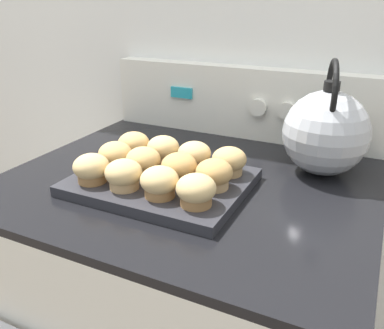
{
  "coord_description": "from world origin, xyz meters",
  "views": [
    {
      "loc": [
        0.36,
        -0.38,
        1.28
      ],
      "look_at": [
        0.02,
        0.31,
        0.96
      ],
      "focal_mm": 38.0,
      "sensor_mm": 36.0,
      "label": 1
    }
  ],
  "objects_px": {
    "muffin_r0_c0": "(91,169)",
    "muffin_r1_c0": "(115,156)",
    "muffin_pan": "(161,182)",
    "muffin_r2_c3": "(229,161)",
    "muffin_r0_c1": "(124,175)",
    "muffin_r1_c3": "(214,174)",
    "muffin_r1_c1": "(143,161)",
    "muffin_r0_c3": "(196,191)",
    "muffin_r2_c1": "(163,149)",
    "tea_kettle": "(326,131)",
    "muffin_r1_c2": "(179,168)",
    "muffin_r0_c2": "(160,182)",
    "muffin_r2_c2": "(194,155)",
    "muffin_r2_c0": "(134,145)"
  },
  "relations": [
    {
      "from": "muffin_pan",
      "to": "tea_kettle",
      "type": "relative_size",
      "value": 1.38
    },
    {
      "from": "muffin_r1_c1",
      "to": "muffin_r0_c2",
      "type": "bearing_deg",
      "value": -41.95
    },
    {
      "from": "muffin_r0_c3",
      "to": "muffin_r2_c2",
      "type": "height_order",
      "value": "same"
    },
    {
      "from": "muffin_r0_c1",
      "to": "muffin_r0_c3",
      "type": "bearing_deg",
      "value": -0.29
    },
    {
      "from": "muffin_r0_c3",
      "to": "muffin_r1_c1",
      "type": "xyz_separation_m",
      "value": [
        -0.16,
        0.08,
        0.0
      ]
    },
    {
      "from": "muffin_r1_c2",
      "to": "muffin_r2_c1",
      "type": "height_order",
      "value": "same"
    },
    {
      "from": "muffin_r2_c1",
      "to": "tea_kettle",
      "type": "bearing_deg",
      "value": 23.71
    },
    {
      "from": "muffin_r0_c1",
      "to": "muffin_r2_c1",
      "type": "xyz_separation_m",
      "value": [
        -0.0,
        0.16,
        0.0
      ]
    },
    {
      "from": "muffin_r1_c1",
      "to": "muffin_r1_c2",
      "type": "xyz_separation_m",
      "value": [
        0.08,
        0.0,
        0.0
      ]
    },
    {
      "from": "muffin_r0_c3",
      "to": "muffin_r1_c2",
      "type": "height_order",
      "value": "same"
    },
    {
      "from": "muffin_r0_c2",
      "to": "muffin_r1_c0",
      "type": "xyz_separation_m",
      "value": [
        -0.16,
        0.08,
        0.0
      ]
    },
    {
      "from": "muffin_r0_c0",
      "to": "muffin_r2_c3",
      "type": "relative_size",
      "value": 1.0
    },
    {
      "from": "muffin_r1_c1",
      "to": "tea_kettle",
      "type": "bearing_deg",
      "value": 34.45
    },
    {
      "from": "muffin_r2_c0",
      "to": "muffin_r1_c3",
      "type": "bearing_deg",
      "value": -17.21
    },
    {
      "from": "muffin_r1_c3",
      "to": "muffin_r2_c3",
      "type": "xyz_separation_m",
      "value": [
        0.0,
        0.08,
        0.0
      ]
    },
    {
      "from": "muffin_pan",
      "to": "muffin_r2_c3",
      "type": "relative_size",
      "value": 4.83
    },
    {
      "from": "muffin_r0_c0",
      "to": "muffin_r1_c2",
      "type": "relative_size",
      "value": 1.0
    },
    {
      "from": "muffin_r1_c1",
      "to": "muffin_r2_c3",
      "type": "bearing_deg",
      "value": 26.16
    },
    {
      "from": "muffin_r0_c3",
      "to": "muffin_r0_c2",
      "type": "bearing_deg",
      "value": 179.14
    },
    {
      "from": "muffin_r0_c1",
      "to": "muffin_r0_c2",
      "type": "height_order",
      "value": "same"
    },
    {
      "from": "muffin_r0_c0",
      "to": "muffin_r1_c0",
      "type": "distance_m",
      "value": 0.08
    },
    {
      "from": "muffin_r0_c1",
      "to": "tea_kettle",
      "type": "xyz_separation_m",
      "value": [
        0.33,
        0.3,
        0.05
      ]
    },
    {
      "from": "muffin_r0_c1",
      "to": "muffin_r0_c2",
      "type": "xyz_separation_m",
      "value": [
        0.08,
        0.0,
        0.0
      ]
    },
    {
      "from": "muffin_r0_c0",
      "to": "muffin_r1_c1",
      "type": "relative_size",
      "value": 1.0
    },
    {
      "from": "muffin_r1_c1",
      "to": "muffin_r1_c2",
      "type": "distance_m",
      "value": 0.08
    },
    {
      "from": "muffin_r0_c2",
      "to": "muffin_r1_c1",
      "type": "height_order",
      "value": "same"
    },
    {
      "from": "tea_kettle",
      "to": "muffin_r2_c1",
      "type": "bearing_deg",
      "value": -156.29
    },
    {
      "from": "muffin_r1_c2",
      "to": "muffin_r2_c0",
      "type": "bearing_deg",
      "value": 155.02
    },
    {
      "from": "muffin_r0_c2",
      "to": "muffin_r1_c1",
      "type": "distance_m",
      "value": 0.11
    },
    {
      "from": "muffin_r2_c1",
      "to": "tea_kettle",
      "type": "height_order",
      "value": "tea_kettle"
    },
    {
      "from": "muffin_r0_c0",
      "to": "muffin_r1_c0",
      "type": "bearing_deg",
      "value": 89.86
    },
    {
      "from": "muffin_r0_c3",
      "to": "tea_kettle",
      "type": "distance_m",
      "value": 0.35
    },
    {
      "from": "muffin_r1_c3",
      "to": "muffin_r2_c2",
      "type": "relative_size",
      "value": 1.0
    },
    {
      "from": "muffin_r1_c0",
      "to": "muffin_r2_c2",
      "type": "relative_size",
      "value": 1.0
    },
    {
      "from": "muffin_r0_c0",
      "to": "muffin_r1_c3",
      "type": "height_order",
      "value": "same"
    },
    {
      "from": "muffin_r1_c1",
      "to": "muffin_r2_c1",
      "type": "bearing_deg",
      "value": 89.2
    },
    {
      "from": "muffin_r1_c0",
      "to": "muffin_r1_c1",
      "type": "bearing_deg",
      "value": -1.37
    },
    {
      "from": "muffin_r1_c2",
      "to": "muffin_r0_c0",
      "type": "bearing_deg",
      "value": -152.46
    },
    {
      "from": "muffin_r2_c2",
      "to": "muffin_r2_c0",
      "type": "bearing_deg",
      "value": -179.23
    },
    {
      "from": "muffin_r0_c3",
      "to": "muffin_r0_c1",
      "type": "bearing_deg",
      "value": 179.71
    },
    {
      "from": "muffin_pan",
      "to": "muffin_r2_c2",
      "type": "distance_m",
      "value": 0.1
    },
    {
      "from": "muffin_r0_c1",
      "to": "muffin_r1_c3",
      "type": "relative_size",
      "value": 1.0
    },
    {
      "from": "muffin_r1_c0",
      "to": "muffin_r1_c1",
      "type": "xyz_separation_m",
      "value": [
        0.07,
        -0.0,
        0.0
      ]
    },
    {
      "from": "muffin_pan",
      "to": "muffin_r2_c3",
      "type": "xyz_separation_m",
      "value": [
        0.12,
        0.08,
        0.04
      ]
    },
    {
      "from": "tea_kettle",
      "to": "muffin_r1_c2",
      "type": "bearing_deg",
      "value": -137.8
    },
    {
      "from": "muffin_r0_c0",
      "to": "muffin_r2_c0",
      "type": "height_order",
      "value": "same"
    },
    {
      "from": "muffin_r0_c0",
      "to": "muffin_r1_c1",
      "type": "bearing_deg",
      "value": 47.16
    },
    {
      "from": "muffin_r0_c1",
      "to": "muffin_r0_c3",
      "type": "distance_m",
      "value": 0.16
    },
    {
      "from": "muffin_r0_c3",
      "to": "muffin_r1_c1",
      "type": "distance_m",
      "value": 0.18
    },
    {
      "from": "muffin_r0_c1",
      "to": "muffin_r0_c2",
      "type": "distance_m",
      "value": 0.08
    }
  ]
}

